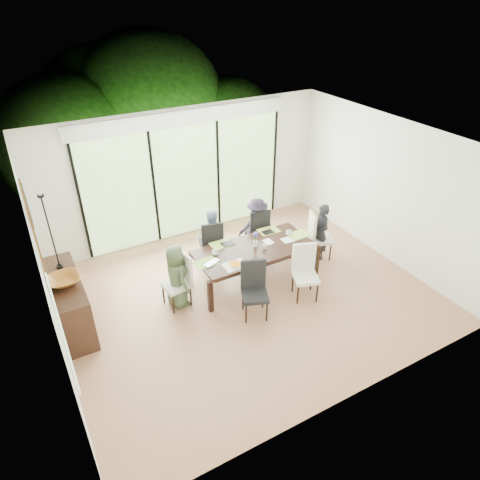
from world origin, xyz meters
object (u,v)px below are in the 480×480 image
chair_near_right (306,274)px  person_right_end (321,232)px  chair_near_left (255,292)px  cup_c (289,232)px  bowl (64,280)px  chair_far_right (256,228)px  person_far_left (211,238)px  person_far_right (257,225)px  cup_b (265,247)px  vase (255,244)px  laptop (214,264)px  person_left_end (176,277)px  table_top (254,249)px  chair_far_left (211,241)px  sideboard (70,302)px  cup_a (215,253)px  chair_right_end (321,236)px  chair_left_end (176,281)px

chair_near_right → person_right_end: 1.31m
chair_near_left → cup_c: (1.30, 0.97, 0.22)m
person_right_end → bowl: 4.62m
chair_near_right → person_right_end: bearing=61.7°
chair_far_right → person_far_left: (-1.00, -0.02, 0.08)m
person_far_right → cup_b: (-0.40, -0.93, 0.13)m
cup_c → bowl: size_ratio=0.24×
chair_near_left → cup_b: size_ratio=11.00×
person_right_end → vase: bearing=-83.2°
laptop → bowl: bowl is taller
vase → bowl: bearing=176.5°
vase → cup_c: 0.75m
person_left_end → table_top: bearing=-96.6°
person_far_right → vase: 0.94m
chair_near_left → vase: 1.10m
chair_far_left → sideboard: chair_far_left is taller
chair_near_right → chair_near_left: bearing=-159.9°
cup_a → cup_b: 0.89m
chair_far_left → cup_a: bearing=84.8°
table_top → chair_near_left: chair_near_left is taller
chair_far_right → laptop: size_ratio=3.33×
chair_far_left → person_right_end: 2.11m
chair_right_end → person_far_right: size_ratio=0.85×
cup_b → sideboard: bearing=172.3°
laptop → cup_a: 0.29m
chair_near_left → person_far_right: (1.05, 1.70, 0.08)m
person_far_left → sideboard: size_ratio=0.73×
chair_near_right → sideboard: (-3.62, 1.21, -0.05)m
cup_b → bowl: size_ratio=0.19×
table_top → person_far_left: 0.95m
vase → sideboard: size_ratio=0.07×
person_far_left → chair_far_left: bearing=-75.3°
chair_far_left → person_right_end: (1.93, -0.85, 0.08)m
chair_far_right → person_left_end: size_ratio=0.85×
chair_far_left → cup_b: 1.14m
chair_left_end → chair_far_left: 1.35m
table_top → laptop: 0.86m
person_left_end → person_far_left: 1.32m
chair_far_left → person_left_end: (-1.03, -0.85, 0.08)m
chair_left_end → vase: 1.57m
person_right_end → sideboard: size_ratio=0.73×
table_top → bowl: bearing=175.5°
chair_near_right → vase: 1.05m
chair_near_right → chair_far_left: bearing=139.0°
cup_b → chair_far_right: bearing=67.2°
cup_b → chair_far_left: bearing=122.3°
person_far_right → bowl: person_far_right is taller
chair_far_left → sideboard: 2.71m
chair_left_end → chair_far_right: 2.22m
person_right_end → chair_near_left: bearing=-57.5°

